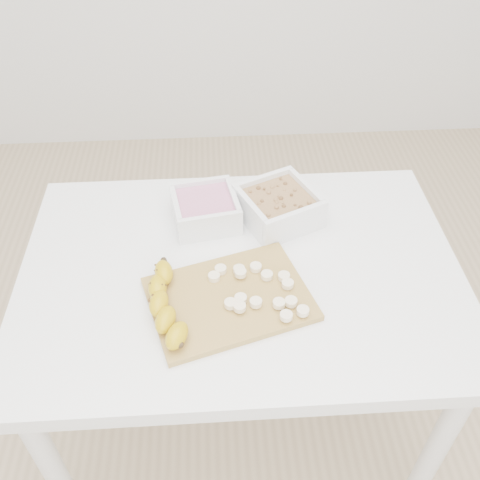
{
  "coord_description": "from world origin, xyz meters",
  "views": [
    {
      "loc": [
        -0.05,
        -0.84,
        1.62
      ],
      "look_at": [
        0.0,
        0.03,
        0.81
      ],
      "focal_mm": 40.0,
      "sensor_mm": 36.0,
      "label": 1
    }
  ],
  "objects": [
    {
      "name": "bowl_granola",
      "position": [
        0.1,
        0.17,
        0.79
      ],
      "size": [
        0.23,
        0.23,
        0.08
      ],
      "color": "white",
      "rests_on": "table"
    },
    {
      "name": "banana",
      "position": [
        -0.16,
        -0.13,
        0.78
      ],
      "size": [
        0.06,
        0.23,
        0.04
      ],
      "primitive_type": null,
      "rotation": [
        0.0,
        0.0,
        -0.02
      ],
      "color": "#BE9A0B",
      "rests_on": "cutting_board"
    },
    {
      "name": "ground",
      "position": [
        0.0,
        0.0,
        0.0
      ],
      "size": [
        3.5,
        3.5,
        0.0
      ],
      "primitive_type": "plane",
      "color": "#C6AD89",
      "rests_on": "ground"
    },
    {
      "name": "cutting_board",
      "position": [
        -0.03,
        -0.1,
        0.76
      ],
      "size": [
        0.38,
        0.32,
        0.01
      ],
      "primitive_type": "cube",
      "rotation": [
        0.0,
        0.0,
        0.29
      ],
      "color": "#AA8440",
      "rests_on": "table"
    },
    {
      "name": "bowl_yogurt",
      "position": [
        -0.08,
        0.17,
        0.79
      ],
      "size": [
        0.18,
        0.18,
        0.07
      ],
      "color": "white",
      "rests_on": "table"
    },
    {
      "name": "table",
      "position": [
        0.0,
        0.0,
        0.65
      ],
      "size": [
        1.0,
        0.7,
        0.75
      ],
      "color": "white",
      "rests_on": "ground"
    },
    {
      "name": "banana_slices",
      "position": [
        0.03,
        -0.09,
        0.77
      ],
      "size": [
        0.2,
        0.17,
        0.02
      ],
      "color": "#FBE7BC",
      "rests_on": "cutting_board"
    }
  ]
}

